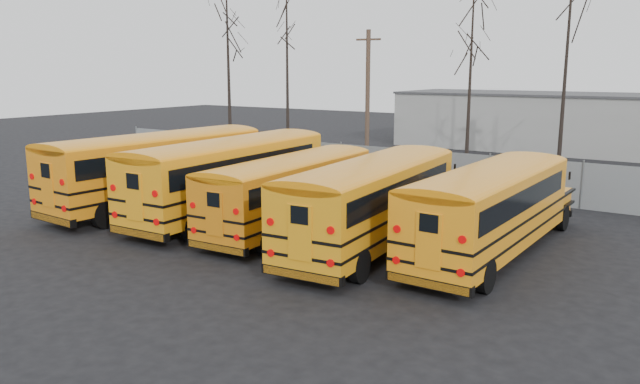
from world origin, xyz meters
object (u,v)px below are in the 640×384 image
Objects in this scene: bus_a at (162,163)px; bus_e at (492,203)px; utility_pole_left at (368,101)px; bus_c at (293,186)px; bus_d at (375,195)px; bus_b at (233,170)px.

bus_a is 1.12× the size of bus_e.
utility_pole_left is (3.06, 12.37, 2.17)m from bus_a.
bus_c is 7.23m from bus_e.
bus_c is at bearing -80.45° from utility_pole_left.
bus_d is at bearing -67.36° from utility_pole_left.
bus_c is 1.27× the size of utility_pole_left.
bus_a reaches higher than bus_b.
bus_a reaches higher than bus_e.
bus_b reaches higher than bus_d.
bus_e is at bearing -54.15° from utility_pole_left.
utility_pole_left reaches higher than bus_a.
bus_b is at bearing -94.64° from utility_pole_left.
bus_a reaches higher than bus_c.
bus_a reaches higher than bus_d.
bus_a is 10.56m from bus_d.
bus_e is (14.10, 0.77, -0.20)m from bus_a.
utility_pole_left is at bearing 134.75° from bus_e.
bus_c is at bearing -172.74° from bus_e.
bus_c is 3.66m from bus_d.
bus_c is 0.95× the size of bus_e.
utility_pole_left is at bearing 91.10° from bus_b.
bus_a is at bearing -111.64° from utility_pole_left.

